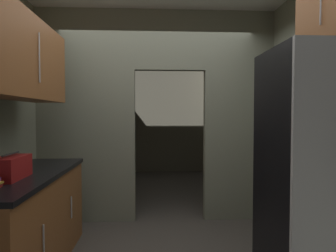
% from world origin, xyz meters
% --- Properties ---
extents(kitchen_partition, '(3.11, 0.12, 2.79)m').
position_xyz_m(kitchen_partition, '(-0.05, 1.29, 1.50)').
color(kitchen_partition, gray).
rests_on(kitchen_partition, ground).
extents(adjoining_room_shell, '(3.11, 3.46, 2.79)m').
position_xyz_m(adjoining_room_shell, '(0.00, 3.53, 1.39)').
color(adjoining_room_shell, gray).
rests_on(adjoining_room_shell, ground).
extents(refrigerator, '(0.75, 0.72, 1.88)m').
position_xyz_m(refrigerator, '(1.16, -0.59, 0.94)').
color(refrigerator, black).
rests_on(refrigerator, ground).
extents(lower_cabinet_run, '(0.68, 1.75, 0.90)m').
position_xyz_m(lower_cabinet_run, '(-1.21, -0.02, 0.45)').
color(lower_cabinet_run, brown).
rests_on(lower_cabinet_run, ground).
extents(upper_cabinet_counterside, '(0.36, 1.57, 0.71)m').
position_xyz_m(upper_cabinet_counterside, '(-1.21, -0.02, 1.91)').
color(upper_cabinet_counterside, brown).
extents(boombox, '(0.19, 0.38, 0.21)m').
position_xyz_m(boombox, '(-1.19, -0.25, 0.99)').
color(boombox, maroon).
rests_on(boombox, lower_cabinet_run).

